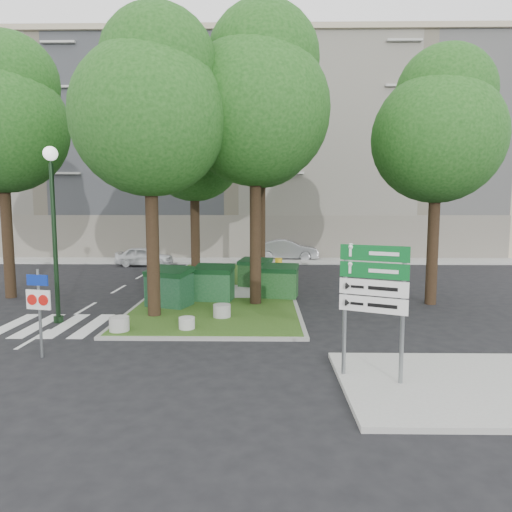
{
  "coord_description": "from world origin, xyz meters",
  "views": [
    {
      "loc": [
        2.29,
        -13.03,
        3.95
      ],
      "look_at": [
        2.02,
        4.3,
        2.0
      ],
      "focal_mm": 32.0,
      "sensor_mm": 36.0,
      "label": 1
    }
  ],
  "objects_px": {
    "tree_median_far": "(263,123)",
    "tree_street_left": "(3,114)",
    "tree_street_right": "(440,126)",
    "car_white": "(144,256)",
    "traffic_sign_pole": "(39,301)",
    "directional_sign": "(374,291)",
    "bollard_mid": "(187,323)",
    "dumpster_a": "(169,287)",
    "tree_median_mid": "(196,141)",
    "street_lamp": "(53,213)",
    "bollard_left": "(119,324)",
    "tree_median_near_right": "(258,96)",
    "car_silver": "(287,250)",
    "dumpster_b": "(214,283)",
    "litter_bin": "(278,264)",
    "bollard_right": "(222,311)",
    "dumpster_d": "(280,281)",
    "tree_median_near_left": "(152,103)",
    "dumpster_c": "(255,273)"
  },
  "relations": [
    {
      "from": "tree_street_left",
      "to": "street_lamp",
      "type": "height_order",
      "value": "tree_street_left"
    },
    {
      "from": "tree_median_near_right",
      "to": "tree_median_mid",
      "type": "xyz_separation_m",
      "value": [
        -3.0,
        4.5,
        -1.01
      ]
    },
    {
      "from": "tree_median_mid",
      "to": "directional_sign",
      "type": "distance_m",
      "value": 14.37
    },
    {
      "from": "car_white",
      "to": "traffic_sign_pole",
      "type": "bearing_deg",
      "value": -168.35
    },
    {
      "from": "bollard_right",
      "to": "car_white",
      "type": "distance_m",
      "value": 15.22
    },
    {
      "from": "dumpster_b",
      "to": "bollard_mid",
      "type": "bearing_deg",
      "value": -87.7
    },
    {
      "from": "traffic_sign_pole",
      "to": "directional_sign",
      "type": "relative_size",
      "value": 0.78
    },
    {
      "from": "tree_median_far",
      "to": "dumpster_d",
      "type": "bearing_deg",
      "value": -83.58
    },
    {
      "from": "tree_street_right",
      "to": "car_silver",
      "type": "distance_m",
      "value": 16.53
    },
    {
      "from": "traffic_sign_pole",
      "to": "dumpster_d",
      "type": "bearing_deg",
      "value": 60.58
    },
    {
      "from": "tree_median_mid",
      "to": "street_lamp",
      "type": "bearing_deg",
      "value": -117.5
    },
    {
      "from": "bollard_mid",
      "to": "dumpster_d",
      "type": "bearing_deg",
      "value": 58.22
    },
    {
      "from": "tree_median_mid",
      "to": "litter_bin",
      "type": "height_order",
      "value": "tree_median_mid"
    },
    {
      "from": "tree_street_left",
      "to": "litter_bin",
      "type": "height_order",
      "value": "tree_street_left"
    },
    {
      "from": "directional_sign",
      "to": "tree_street_left",
      "type": "bearing_deg",
      "value": 169.66
    },
    {
      "from": "tree_street_left",
      "to": "car_white",
      "type": "relative_size",
      "value": 2.99
    },
    {
      "from": "street_lamp",
      "to": "dumpster_a",
      "type": "bearing_deg",
      "value": 32.06
    },
    {
      "from": "tree_street_right",
      "to": "car_white",
      "type": "bearing_deg",
      "value": 142.53
    },
    {
      "from": "street_lamp",
      "to": "directional_sign",
      "type": "distance_m",
      "value": 10.77
    },
    {
      "from": "tree_street_right",
      "to": "traffic_sign_pole",
      "type": "distance_m",
      "value": 15.24
    },
    {
      "from": "tree_median_far",
      "to": "directional_sign",
      "type": "distance_m",
      "value": 16.69
    },
    {
      "from": "directional_sign",
      "to": "bollard_right",
      "type": "bearing_deg",
      "value": 149.66
    },
    {
      "from": "dumpster_a",
      "to": "directional_sign",
      "type": "xyz_separation_m",
      "value": [
        5.98,
        -7.25,
        1.25
      ]
    },
    {
      "from": "tree_median_far",
      "to": "tree_street_left",
      "type": "xyz_separation_m",
      "value": [
        -10.7,
        -6.0,
        -0.67
      ]
    },
    {
      "from": "bollard_right",
      "to": "tree_median_mid",
      "type": "bearing_deg",
      "value": 104.83
    },
    {
      "from": "dumpster_d",
      "to": "bollard_right",
      "type": "height_order",
      "value": "dumpster_d"
    },
    {
      "from": "bollard_right",
      "to": "tree_street_right",
      "type": "bearing_deg",
      "value": 18.66
    },
    {
      "from": "bollard_left",
      "to": "car_silver",
      "type": "height_order",
      "value": "car_silver"
    },
    {
      "from": "tree_median_far",
      "to": "tree_street_left",
      "type": "height_order",
      "value": "tree_median_far"
    },
    {
      "from": "bollard_mid",
      "to": "directional_sign",
      "type": "distance_m",
      "value": 6.48
    },
    {
      "from": "tree_median_far",
      "to": "dumpster_a",
      "type": "xyz_separation_m",
      "value": [
        -3.57,
        -8.04,
        -7.48
      ]
    },
    {
      "from": "tree_street_right",
      "to": "dumpster_a",
      "type": "relative_size",
      "value": 5.31
    },
    {
      "from": "tree_median_mid",
      "to": "bollard_mid",
      "type": "distance_m",
      "value": 10.68
    },
    {
      "from": "tree_median_mid",
      "to": "bollard_left",
      "type": "height_order",
      "value": "tree_median_mid"
    },
    {
      "from": "tree_median_near_left",
      "to": "tree_street_left",
      "type": "xyz_separation_m",
      "value": [
        -7.0,
        3.5,
        0.33
      ]
    },
    {
      "from": "tree_median_mid",
      "to": "dumpster_a",
      "type": "height_order",
      "value": "tree_median_mid"
    },
    {
      "from": "tree_median_far",
      "to": "dumpster_c",
      "type": "bearing_deg",
      "value": -95.48
    },
    {
      "from": "tree_street_right",
      "to": "dumpster_b",
      "type": "height_order",
      "value": "tree_street_right"
    },
    {
      "from": "dumpster_a",
      "to": "traffic_sign_pole",
      "type": "bearing_deg",
      "value": -90.93
    },
    {
      "from": "street_lamp",
      "to": "dumpster_b",
      "type": "bearing_deg",
      "value": 32.8
    },
    {
      "from": "dumpster_a",
      "to": "car_silver",
      "type": "xyz_separation_m",
      "value": [
        5.3,
        15.48,
        -0.1
      ]
    },
    {
      "from": "tree_median_mid",
      "to": "directional_sign",
      "type": "relative_size",
      "value": 3.37
    },
    {
      "from": "bollard_left",
      "to": "tree_street_right",
      "type": "bearing_deg",
      "value": 22.17
    },
    {
      "from": "bollard_right",
      "to": "directional_sign",
      "type": "relative_size",
      "value": 0.2
    },
    {
      "from": "dumpster_b",
      "to": "bollard_right",
      "type": "xyz_separation_m",
      "value": [
        0.56,
        -2.83,
        -0.47
      ]
    },
    {
      "from": "dumpster_b",
      "to": "dumpster_d",
      "type": "bearing_deg",
      "value": 20.48
    },
    {
      "from": "dumpster_a",
      "to": "traffic_sign_pole",
      "type": "xyz_separation_m",
      "value": [
        -2.18,
        -5.64,
        0.65
      ]
    },
    {
      "from": "dumpster_b",
      "to": "litter_bin",
      "type": "height_order",
      "value": "dumpster_b"
    },
    {
      "from": "dumpster_b",
      "to": "directional_sign",
      "type": "distance_m",
      "value": 9.51
    },
    {
      "from": "tree_median_far",
      "to": "bollard_left",
      "type": "xyz_separation_m",
      "value": [
        -4.39,
        -11.56,
        -7.99
      ]
    }
  ]
}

